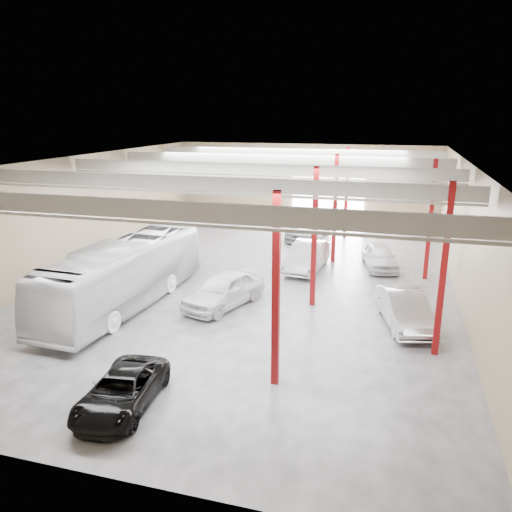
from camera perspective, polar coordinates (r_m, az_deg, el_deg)
The scene contains 8 objects.
depot_shell at distance 27.56m, azimuth 0.06°, elevation 6.73°, with size 22.12×32.12×7.06m.
coach_bus at distance 25.86m, azimuth -14.73°, elevation -1.97°, with size 2.79×11.94×3.33m, color silver.
black_sedan at distance 17.56m, azimuth -15.10°, elevation -14.65°, with size 2.02×4.38×1.22m, color black.
car_row_a at distance 25.20m, azimuth -3.67°, elevation -3.86°, with size 2.03×5.05×1.72m, color silver.
car_row_b at distance 31.16m, azimuth 5.87°, elevation -0.02°, with size 1.82×5.22×1.72m, color silver.
car_row_c at distance 39.17m, azimuth 6.08°, elevation 3.27°, with size 2.38×5.86×1.70m, color gray.
car_right_near at distance 23.86m, azimuth 16.67°, elevation -5.85°, with size 1.70×4.87×1.61m, color #A1A0A5.
car_right_far at distance 32.29m, azimuth 13.96°, elevation -0.03°, with size 1.80×4.47×1.52m, color silver.
Camera 1 is at (7.55, -25.69, 9.38)m, focal length 35.00 mm.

